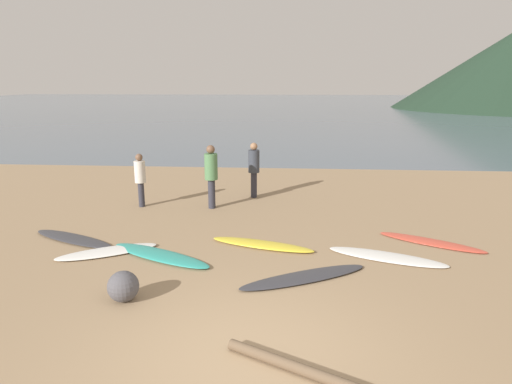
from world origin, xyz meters
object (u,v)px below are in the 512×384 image
at_px(driftwood_log, 307,371).
at_px(beach_rock_near, 123,286).
at_px(surfboard_6, 431,242).
at_px(person_2, 211,171).
at_px(surfboard_4, 304,277).
at_px(surfboard_0, 73,239).
at_px(surfboard_3, 262,244).
at_px(surfboard_2, 160,255).
at_px(person_0, 254,165).
at_px(surfboard_1, 107,252).
at_px(person_1, 140,176).
at_px(surfboard_5, 387,257).

relative_size(driftwood_log, beach_rock_near, 4.38).
bearing_deg(surfboard_6, person_2, -174.73).
xyz_separation_m(surfboard_4, beach_rock_near, (-2.99, -1.07, 0.22)).
relative_size(surfboard_0, surfboard_3, 1.01).
xyz_separation_m(surfboard_2, person_2, (0.44, 3.71, 1.02)).
bearing_deg(person_0, person_2, 79.91).
bearing_deg(person_2, surfboard_1, -109.07).
bearing_deg(surfboard_1, person_2, 36.33).
bearing_deg(surfboard_0, person_0, 71.96).
bearing_deg(surfboard_6, person_1, -168.52).
bearing_deg(driftwood_log, person_0, 98.83).
xyz_separation_m(person_2, beach_rock_near, (-0.50, -5.58, -0.81)).
bearing_deg(surfboard_0, person_1, 101.37).
bearing_deg(surfboard_3, person_1, 157.96).
relative_size(person_2, driftwood_log, 0.80).
distance_m(person_0, person_1, 3.40).
bearing_deg(person_1, surfboard_2, -55.59).
bearing_deg(person_0, surfboard_2, 102.90).
relative_size(person_2, beach_rock_near, 3.51).
bearing_deg(surfboard_5, surfboard_6, 59.82).
distance_m(surfboard_0, surfboard_2, 2.42).
relative_size(person_1, person_2, 0.85).
relative_size(person_0, person_2, 0.95).
height_order(person_0, person_2, person_2).
xyz_separation_m(surfboard_2, surfboard_6, (5.81, 1.25, -0.02)).
bearing_deg(surfboard_0, surfboard_5, 19.80).
distance_m(surfboard_1, person_1, 3.71).
distance_m(surfboard_2, person_0, 5.33).
relative_size(surfboard_2, surfboard_3, 1.07).
distance_m(surfboard_4, person_0, 6.06).
bearing_deg(surfboard_3, beach_rock_near, -111.94).
distance_m(surfboard_4, surfboard_6, 3.53).
height_order(surfboard_5, person_2, person_2).
bearing_deg(surfboard_0, surfboard_2, 3.82).
bearing_deg(surfboard_3, surfboard_5, 6.30).
xyz_separation_m(surfboard_1, person_2, (1.61, 3.58, 1.03)).
xyz_separation_m(surfboard_1, surfboard_5, (5.81, 0.17, -0.01)).
bearing_deg(surfboard_4, person_0, 75.84).
bearing_deg(person_2, surfboard_2, -91.61).
bearing_deg(surfboard_2, surfboard_3, 47.17).
xyz_separation_m(surfboard_0, person_0, (3.80, 4.16, 0.97)).
bearing_deg(surfboard_5, surfboard_4, -126.63).
distance_m(surfboard_6, person_2, 5.99).
xyz_separation_m(surfboard_1, surfboard_3, (3.22, 0.64, 0.01)).
bearing_deg(surfboard_2, surfboard_6, 38.67).
xyz_separation_m(surfboard_0, beach_rock_near, (2.20, -2.72, 0.22)).
height_order(person_0, person_1, person_0).
relative_size(surfboard_0, person_0, 1.39).
distance_m(surfboard_2, surfboard_6, 5.94).
distance_m(person_0, driftwood_log, 8.76).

